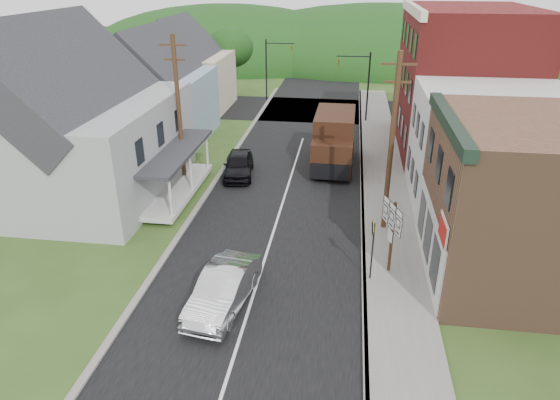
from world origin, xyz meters
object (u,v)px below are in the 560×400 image
at_px(warning_sign, 373,241).
at_px(delivery_van, 334,141).
at_px(route_sign_cluster, 392,227).
at_px(dark_sedan, 238,165).
at_px(silver_sedan, 224,289).

bearing_deg(warning_sign, delivery_van, 96.59).
bearing_deg(route_sign_cluster, dark_sedan, 111.83).
xyz_separation_m(silver_sedan, dark_sedan, (-2.37, 13.62, -0.03)).
bearing_deg(delivery_van, silver_sedan, -101.84).
height_order(silver_sedan, dark_sedan, silver_sedan).
bearing_deg(silver_sedan, warning_sign, 31.85).
xyz_separation_m(route_sign_cluster, warning_sign, (-0.81, -0.72, -0.33)).
relative_size(delivery_van, route_sign_cluster, 1.94).
xyz_separation_m(silver_sedan, warning_sign, (5.80, 2.58, 1.18)).
distance_m(silver_sedan, dark_sedan, 13.82).
height_order(delivery_van, warning_sign, delivery_van).
distance_m(silver_sedan, delivery_van, 16.70).
xyz_separation_m(delivery_van, warning_sign, (2.17, -13.69, 0.16)).
xyz_separation_m(dark_sedan, warning_sign, (8.17, -11.04, 1.21)).
bearing_deg(dark_sedan, warning_sign, -61.46).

